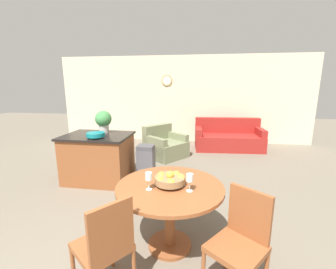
{
  "coord_description": "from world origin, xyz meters",
  "views": [
    {
      "loc": [
        0.65,
        -1.08,
        1.81
      ],
      "look_at": [
        0.08,
        2.74,
        0.95
      ],
      "focal_mm": 24.0,
      "sensor_mm": 36.0,
      "label": 1
    }
  ],
  "objects_px": {
    "dining_chair_near_left": "(106,244)",
    "trash_bin": "(146,162)",
    "dining_chair_near_right": "(241,238)",
    "kitchen_island": "(99,158)",
    "potted_plant": "(103,120)",
    "teal_bowl": "(96,135)",
    "couch": "(228,139)",
    "armchair": "(165,146)",
    "wine_glass_right": "(190,179)",
    "dining_table": "(170,200)",
    "fruit_bowl": "(170,179)",
    "wine_glass_left": "(149,177)"
  },
  "relations": [
    {
      "from": "dining_chair_near_left",
      "to": "trash_bin",
      "type": "bearing_deg",
      "value": 44.55
    },
    {
      "from": "dining_chair_near_right",
      "to": "trash_bin",
      "type": "distance_m",
      "value": 2.67
    },
    {
      "from": "kitchen_island",
      "to": "potted_plant",
      "type": "bearing_deg",
      "value": 77.27
    },
    {
      "from": "teal_bowl",
      "to": "potted_plant",
      "type": "bearing_deg",
      "value": 95.67
    },
    {
      "from": "teal_bowl",
      "to": "couch",
      "type": "relative_size",
      "value": 0.17
    },
    {
      "from": "teal_bowl",
      "to": "armchair",
      "type": "distance_m",
      "value": 2.17
    },
    {
      "from": "dining_chair_near_left",
      "to": "wine_glass_right",
      "type": "bearing_deg",
      "value": -10.32
    },
    {
      "from": "dining_chair_near_left",
      "to": "armchair",
      "type": "xyz_separation_m",
      "value": [
        -0.15,
        3.92,
        -0.24
      ]
    },
    {
      "from": "dining_table",
      "to": "teal_bowl",
      "type": "height_order",
      "value": "teal_bowl"
    },
    {
      "from": "teal_bowl",
      "to": "trash_bin",
      "type": "bearing_deg",
      "value": 28.4
    },
    {
      "from": "armchair",
      "to": "dining_chair_near_right",
      "type": "bearing_deg",
      "value": -122.36
    },
    {
      "from": "fruit_bowl",
      "to": "armchair",
      "type": "relative_size",
      "value": 0.27
    },
    {
      "from": "wine_glass_left",
      "to": "potted_plant",
      "type": "bearing_deg",
      "value": 124.68
    },
    {
      "from": "dining_table",
      "to": "wine_glass_left",
      "type": "relative_size",
      "value": 6.25
    },
    {
      "from": "wine_glass_left",
      "to": "potted_plant",
      "type": "relative_size",
      "value": 0.44
    },
    {
      "from": "potted_plant",
      "to": "dining_table",
      "type": "bearing_deg",
      "value": -49.63
    },
    {
      "from": "teal_bowl",
      "to": "fruit_bowl",
      "type": "bearing_deg",
      "value": -42.58
    },
    {
      "from": "wine_glass_left",
      "to": "dining_table",
      "type": "bearing_deg",
      "value": 32.42
    },
    {
      "from": "wine_glass_left",
      "to": "kitchen_island",
      "type": "relative_size",
      "value": 0.15
    },
    {
      "from": "dining_chair_near_left",
      "to": "armchair",
      "type": "relative_size",
      "value": 0.77
    },
    {
      "from": "dining_table",
      "to": "couch",
      "type": "bearing_deg",
      "value": 75.49
    },
    {
      "from": "teal_bowl",
      "to": "dining_chair_near_left",
      "type": "bearing_deg",
      "value": -62.75
    },
    {
      "from": "potted_plant",
      "to": "couch",
      "type": "height_order",
      "value": "potted_plant"
    },
    {
      "from": "dining_chair_near_right",
      "to": "couch",
      "type": "xyz_separation_m",
      "value": [
        0.4,
        4.65,
        -0.22
      ]
    },
    {
      "from": "wine_glass_left",
      "to": "kitchen_island",
      "type": "bearing_deg",
      "value": 128.77
    },
    {
      "from": "trash_bin",
      "to": "dining_chair_near_left",
      "type": "bearing_deg",
      "value": -83.5
    },
    {
      "from": "dining_chair_near_left",
      "to": "couch",
      "type": "relative_size",
      "value": 0.48
    },
    {
      "from": "dining_chair_near_right",
      "to": "potted_plant",
      "type": "bearing_deg",
      "value": -7.34
    },
    {
      "from": "wine_glass_right",
      "to": "kitchen_island",
      "type": "relative_size",
      "value": 0.15
    },
    {
      "from": "dining_chair_near_left",
      "to": "wine_glass_left",
      "type": "xyz_separation_m",
      "value": [
        0.24,
        0.56,
        0.37
      ]
    },
    {
      "from": "dining_chair_near_right",
      "to": "couch",
      "type": "height_order",
      "value": "dining_chair_near_right"
    },
    {
      "from": "fruit_bowl",
      "to": "wine_glass_left",
      "type": "relative_size",
      "value": 1.75
    },
    {
      "from": "wine_glass_right",
      "to": "teal_bowl",
      "type": "relative_size",
      "value": 0.58
    },
    {
      "from": "teal_bowl",
      "to": "armchair",
      "type": "xyz_separation_m",
      "value": [
        0.92,
        1.84,
        -0.68
      ]
    },
    {
      "from": "dining_table",
      "to": "kitchen_island",
      "type": "distance_m",
      "value": 2.28
    },
    {
      "from": "teal_bowl",
      "to": "armchair",
      "type": "height_order",
      "value": "teal_bowl"
    },
    {
      "from": "dining_chair_near_left",
      "to": "trash_bin",
      "type": "xyz_separation_m",
      "value": [
        -0.28,
        2.5,
        -0.18
      ]
    },
    {
      "from": "fruit_bowl",
      "to": "armchair",
      "type": "distance_m",
      "value": 3.33
    },
    {
      "from": "wine_glass_right",
      "to": "trash_bin",
      "type": "xyz_separation_m",
      "value": [
        -0.94,
        1.91,
        -0.55
      ]
    },
    {
      "from": "dining_table",
      "to": "wine_glass_left",
      "type": "distance_m",
      "value": 0.39
    },
    {
      "from": "trash_bin",
      "to": "wine_glass_right",
      "type": "bearing_deg",
      "value": -63.76
    },
    {
      "from": "dining_chair_near_left",
      "to": "potted_plant",
      "type": "distance_m",
      "value": 2.82
    },
    {
      "from": "fruit_bowl",
      "to": "potted_plant",
      "type": "relative_size",
      "value": 0.76
    },
    {
      "from": "teal_bowl",
      "to": "armchair",
      "type": "relative_size",
      "value": 0.27
    },
    {
      "from": "dining_table",
      "to": "dining_chair_near_right",
      "type": "height_order",
      "value": "dining_chair_near_right"
    },
    {
      "from": "potted_plant",
      "to": "couch",
      "type": "xyz_separation_m",
      "value": [
        2.65,
        2.38,
        -0.84
      ]
    },
    {
      "from": "teal_bowl",
      "to": "wine_glass_left",
      "type": "bearing_deg",
      "value": -49.17
    },
    {
      "from": "potted_plant",
      "to": "kitchen_island",
      "type": "bearing_deg",
      "value": -102.73
    },
    {
      "from": "dining_chair_near_left",
      "to": "wine_glass_left",
      "type": "relative_size",
      "value": 4.97
    },
    {
      "from": "dining_chair_near_right",
      "to": "teal_bowl",
      "type": "height_order",
      "value": "teal_bowl"
    }
  ]
}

